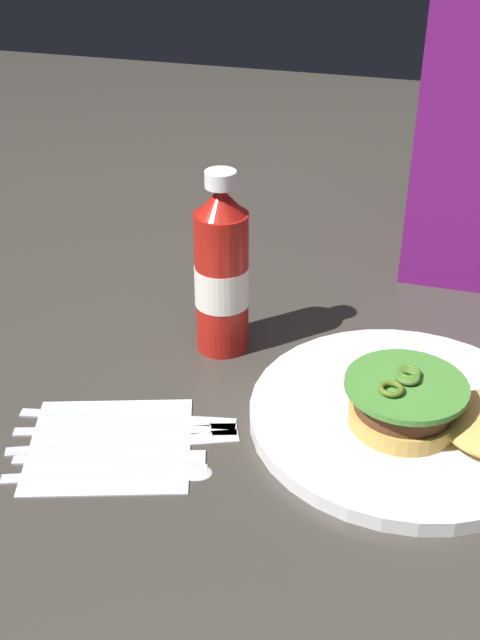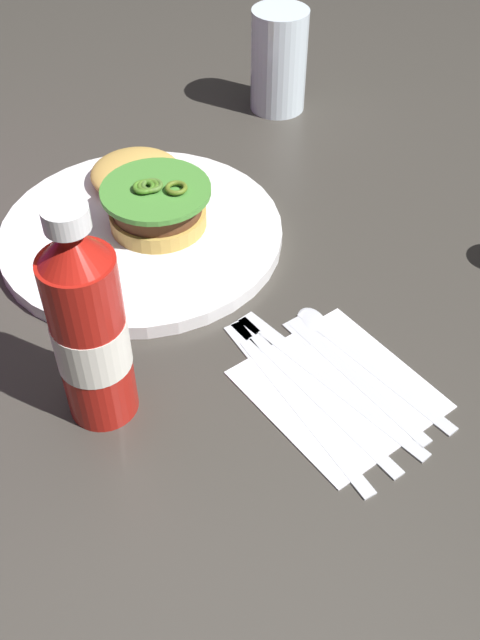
% 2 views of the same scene
% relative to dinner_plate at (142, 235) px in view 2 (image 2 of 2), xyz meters
% --- Properties ---
extents(ground_plane, '(3.00, 3.00, 0.00)m').
position_rel_dinner_plate_xyz_m(ground_plane, '(0.00, -0.17, -0.01)').
color(ground_plane, '#39352F').
extents(dinner_plate, '(0.30, 0.30, 0.02)m').
position_rel_dinner_plate_xyz_m(dinner_plate, '(0.00, 0.00, 0.00)').
color(dinner_plate, white).
rests_on(dinner_plate, ground_plane).
extents(burger_sandwich, '(0.19, 0.11, 0.05)m').
position_rel_dinner_plate_xyz_m(burger_sandwich, '(0.03, -0.02, 0.03)').
color(burger_sandwich, gold).
rests_on(burger_sandwich, dinner_plate).
extents(ketchup_bottle, '(0.06, 0.06, 0.21)m').
position_rel_dinner_plate_xyz_m(ketchup_bottle, '(-0.21, 0.08, 0.08)').
color(ketchup_bottle, '#AA1911').
rests_on(ketchup_bottle, ground_plane).
extents(water_glass, '(0.07, 0.07, 0.13)m').
position_rel_dinner_plate_xyz_m(water_glass, '(0.22, -0.24, 0.06)').
color(water_glass, silver).
rests_on(water_glass, ground_plane).
extents(napkin, '(0.19, 0.18, 0.00)m').
position_rel_dinner_plate_xyz_m(napkin, '(-0.26, -0.11, -0.01)').
color(napkin, white).
rests_on(napkin, ground_plane).
extents(spoon_utensil, '(0.18, 0.08, 0.00)m').
position_rel_dinner_plate_xyz_m(spoon_utensil, '(-0.22, -0.14, -0.00)').
color(spoon_utensil, silver).
rests_on(spoon_utensil, napkin).
extents(fork_utensil, '(0.17, 0.07, 0.00)m').
position_rel_dinner_plate_xyz_m(fork_utensil, '(-0.23, -0.13, -0.00)').
color(fork_utensil, silver).
rests_on(fork_utensil, napkin).
extents(steak_knife, '(0.21, 0.10, 0.00)m').
position_rel_dinner_plate_xyz_m(steak_knife, '(-0.23, -0.10, -0.00)').
color(steak_knife, silver).
rests_on(steak_knife, napkin).
extents(butter_knife, '(0.21, 0.08, 0.00)m').
position_rel_dinner_plate_xyz_m(butter_knife, '(-0.24, -0.09, -0.00)').
color(butter_knife, silver).
rests_on(butter_knife, napkin).
extents(table_knife, '(0.21, 0.06, 0.00)m').
position_rel_dinner_plate_xyz_m(table_knife, '(-0.24, -0.07, -0.00)').
color(table_knife, silver).
rests_on(table_knife, napkin).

